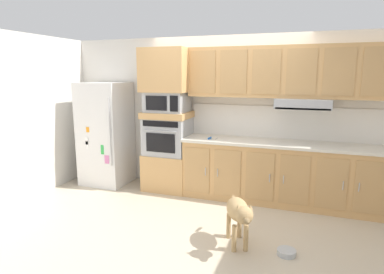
{
  "coord_description": "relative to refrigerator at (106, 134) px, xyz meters",
  "views": [
    {
      "loc": [
        1.24,
        -4.11,
        1.9
      ],
      "look_at": [
        -0.22,
        0.02,
        1.06
      ],
      "focal_mm": 30.63,
      "sensor_mm": 36.0,
      "label": 1
    }
  ],
  "objects": [
    {
      "name": "refrigerator",
      "position": [
        0.0,
        0.0,
        0.0
      ],
      "size": [
        0.76,
        0.73,
        1.76
      ],
      "color": "white",
      "rests_on": "ground"
    },
    {
      "name": "screwdriver",
      "position": [
        1.91,
        -0.05,
        0.05
      ],
      "size": [
        0.14,
        0.12,
        0.03
      ],
      "color": "blue",
      "rests_on": "countertop_slab"
    },
    {
      "name": "ground_plane",
      "position": [
        2.05,
        -0.68,
        -0.88
      ],
      "size": [
        9.6,
        9.6,
        0.0
      ],
      "primitive_type": "plane",
      "color": "beige"
    },
    {
      "name": "side_panel_left",
      "position": [
        -0.75,
        -0.68,
        0.37
      ],
      "size": [
        0.12,
        7.1,
        2.5
      ],
      "primitive_type": "cube",
      "color": "silver",
      "rests_on": "ground"
    },
    {
      "name": "countertop_slab",
      "position": [
        2.94,
        0.07,
        0.02
      ],
      "size": [
        2.89,
        0.64,
        0.04
      ],
      "primitive_type": "cube",
      "color": "silver",
      "rests_on": "lower_cabinet_run"
    },
    {
      "name": "backsplash_panel",
      "position": [
        2.94,
        0.36,
        0.29
      ],
      "size": [
        2.89,
        0.02,
        0.5
      ],
      "primitive_type": "cube",
      "color": "white",
      "rests_on": "countertop_slab"
    },
    {
      "name": "appliance_mid_shelf",
      "position": [
        1.15,
        0.07,
        0.37
      ],
      "size": [
        0.74,
        0.62,
        0.1
      ],
      "primitive_type": "cube",
      "color": "tan",
      "rests_on": "built_in_oven"
    },
    {
      "name": "dog",
      "position": [
        2.65,
        -1.45,
        -0.47
      ],
      "size": [
        0.41,
        0.74,
        0.6
      ],
      "rotation": [
        0.0,
        0.0,
        -1.15
      ],
      "color": "tan",
      "rests_on": "ground"
    },
    {
      "name": "back_kitchen_wall",
      "position": [
        2.05,
        0.43,
        0.37
      ],
      "size": [
        6.2,
        0.12,
        2.5
      ],
      "primitive_type": "cube",
      "color": "silver",
      "rests_on": "ground"
    },
    {
      "name": "appliance_upper_cabinet",
      "position": [
        1.15,
        0.07,
        1.08
      ],
      "size": [
        0.74,
        0.62,
        0.68
      ],
      "primitive_type": "cube",
      "color": "tan",
      "rests_on": "microwave"
    },
    {
      "name": "oven_base_cabinet",
      "position": [
        1.15,
        0.07,
        -0.58
      ],
      "size": [
        0.74,
        0.62,
        0.6
      ],
      "primitive_type": "cube",
      "color": "tan",
      "rests_on": "ground"
    },
    {
      "name": "dog_food_bowl",
      "position": [
        3.17,
        -1.44,
        -0.85
      ],
      "size": [
        0.2,
        0.2,
        0.06
      ],
      "color": "#B2B7BC",
      "rests_on": "ground"
    },
    {
      "name": "microwave",
      "position": [
        1.15,
        0.07,
        0.58
      ],
      "size": [
        0.64,
        0.54,
        0.32
      ],
      "color": "#A8AAAF",
      "rests_on": "appliance_mid_shelf"
    },
    {
      "name": "upper_cabinet_with_hood",
      "position": [
        2.96,
        0.19,
        1.02
      ],
      "size": [
        2.85,
        0.48,
        0.88
      ],
      "color": "tan",
      "rests_on": "backsplash_panel"
    },
    {
      "name": "built_in_oven",
      "position": [
        1.15,
        0.07,
        0.02
      ],
      "size": [
        0.7,
        0.62,
        0.6
      ],
      "color": "#A8AAAF",
      "rests_on": "oven_base_cabinet"
    },
    {
      "name": "lower_cabinet_run",
      "position": [
        2.94,
        0.07,
        -0.44
      ],
      "size": [
        2.85,
        0.63,
        0.88
      ],
      "color": "tan",
      "rests_on": "ground"
    }
  ]
}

